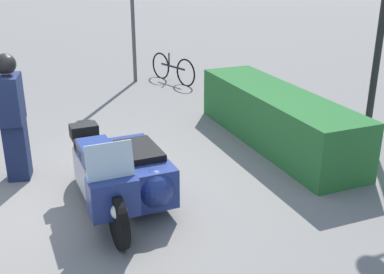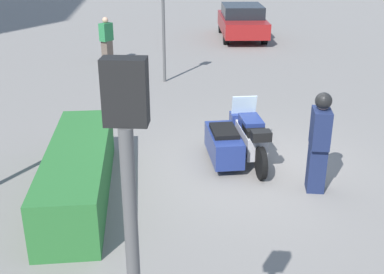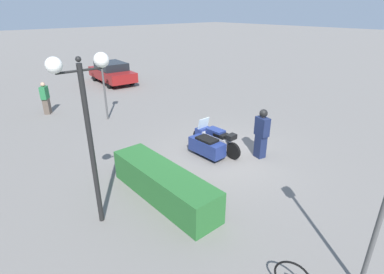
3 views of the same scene
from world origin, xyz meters
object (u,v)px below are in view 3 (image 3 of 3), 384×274
(police_motorcycle, at_px, (209,142))
(traffic_light_near, at_px, (103,77))
(pedestrian_bystander, at_px, (45,98))
(hedge_bush_curbside, at_px, (163,184))
(parked_car_background, at_px, (112,72))
(officer_rider, at_px, (262,132))
(twin_lamp_post, at_px, (85,103))

(police_motorcycle, bearing_deg, traffic_light_near, 9.66)
(police_motorcycle, relative_size, pedestrian_bystander, 1.45)
(hedge_bush_curbside, relative_size, parked_car_background, 0.84)
(officer_rider, distance_m, parked_car_background, 14.24)
(officer_rider, height_order, pedestrian_bystander, officer_rider)
(traffic_light_near, xyz_separation_m, pedestrian_bystander, (2.78, 1.92, -1.24))
(police_motorcycle, relative_size, officer_rider, 1.30)
(police_motorcycle, xyz_separation_m, twin_lamp_post, (-0.98, 4.74, 2.66))
(officer_rider, height_order, hedge_bush_curbside, officer_rider)
(police_motorcycle, distance_m, pedestrian_bystander, 9.19)
(hedge_bush_curbside, relative_size, traffic_light_near, 1.25)
(officer_rider, bearing_deg, parked_car_background, 96.07)
(hedge_bush_curbside, relative_size, twin_lamp_post, 0.93)
(pedestrian_bystander, bearing_deg, parked_car_background, -106.35)
(parked_car_background, bearing_deg, twin_lamp_post, 156.24)
(twin_lamp_post, height_order, pedestrian_bystander, twin_lamp_post)
(police_motorcycle, relative_size, hedge_bush_curbside, 0.61)
(hedge_bush_curbside, bearing_deg, pedestrian_bystander, 0.65)
(traffic_light_near, relative_size, parked_car_background, 0.67)
(police_motorcycle, relative_size, parked_car_background, 0.51)
(traffic_light_near, xyz_separation_m, parked_car_background, (6.85, -3.81, -1.28))
(hedge_bush_curbside, xyz_separation_m, pedestrian_bystander, (9.88, 0.11, 0.36))
(police_motorcycle, bearing_deg, pedestrian_bystander, 18.15)
(traffic_light_near, bearing_deg, officer_rider, 30.38)
(officer_rider, xyz_separation_m, traffic_light_near, (7.30, 2.32, 1.09))
(police_motorcycle, height_order, traffic_light_near, traffic_light_near)
(police_motorcycle, relative_size, twin_lamp_post, 0.57)
(hedge_bush_curbside, distance_m, traffic_light_near, 7.50)
(police_motorcycle, bearing_deg, twin_lamp_post, 100.36)
(parked_car_background, bearing_deg, traffic_light_near, 155.55)
(officer_rider, relative_size, pedestrian_bystander, 1.11)
(police_motorcycle, xyz_separation_m, traffic_light_near, (5.87, 1.14, 1.59))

